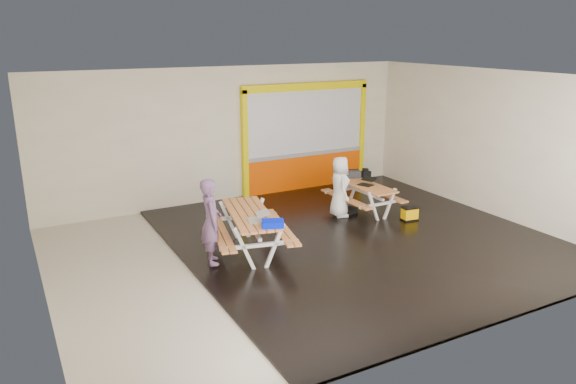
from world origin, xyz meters
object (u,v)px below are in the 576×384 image
picnic_table_right (363,191)px  fluke_bag (410,214)px  backpack (365,177)px  dark_case (349,211)px  picnic_table_left (250,223)px  person_left (211,221)px  laptop_left (258,218)px  person_right (340,187)px  laptop_right (367,183)px  toolbox (353,174)px  blue_pouch (273,224)px

picnic_table_right → fluke_bag: size_ratio=4.82×
backpack → fluke_bag: backpack is taller
dark_case → picnic_table_left: bearing=-161.1°
person_left → backpack: size_ratio=3.72×
laptop_left → dark_case: bearing=26.0°
picnic_table_left → backpack: bearing=23.3°
person_right → laptop_right: bearing=-79.6°
laptop_left → picnic_table_left: bearing=82.9°
picnic_table_left → fluke_bag: picnic_table_left is taller
backpack → dark_case: size_ratio=1.32×
picnic_table_right → laptop_right: laptop_right is taller
person_left → toolbox: size_ratio=3.81×
laptop_left → person_right: bearing=27.7°
laptop_right → backpack: same height
dark_case → person_right: bearing=-169.5°
picnic_table_right → picnic_table_left: bearing=-163.6°
blue_pouch → picnic_table_right: bearing=29.4°
picnic_table_left → laptop_right: (3.54, 0.95, 0.14)m
laptop_left → blue_pouch: laptop_left is taller
person_right → fluke_bag: person_right is taller
blue_pouch → laptop_left: bearing=103.0°
laptop_left → backpack: size_ratio=1.07×
blue_pouch → dark_case: blue_pouch is taller
picnic_table_right → backpack: backpack is taller
picnic_table_left → person_right: (2.80, 1.01, 0.12)m
person_right → toolbox: bearing=-36.7°
person_right → laptop_left: person_right is taller
picnic_table_right → dark_case: 0.60m
toolbox → blue_pouch: bearing=-144.1°
laptop_right → dark_case: laptop_right is taller
blue_pouch → backpack: size_ratio=0.90×
person_left → picnic_table_left: bearing=-63.1°
dark_case → fluke_bag: size_ratio=0.86×
person_left → dark_case: 4.31m
laptop_right → fluke_bag: size_ratio=1.21×
backpack → dark_case: backpack is taller
person_right → laptop_left: bearing=132.6°
picnic_table_right → blue_pouch: blue_pouch is taller
laptop_left → backpack: 4.72m
picnic_table_right → person_right: person_right is taller
backpack → person_right: bearing=-149.8°
backpack → picnic_table_left: bearing=-156.7°
laptop_right → picnic_table_left: bearing=-165.0°
toolbox → fluke_bag: size_ratio=1.10×
fluke_bag → person_left: bearing=-177.7°
picnic_table_right → laptop_right: size_ratio=3.98×
picnic_table_left → fluke_bag: size_ratio=6.26×
picnic_table_left → fluke_bag: 4.13m
person_left → laptop_left: size_ratio=3.47×
person_right → backpack: (1.29, 0.75, -0.10)m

